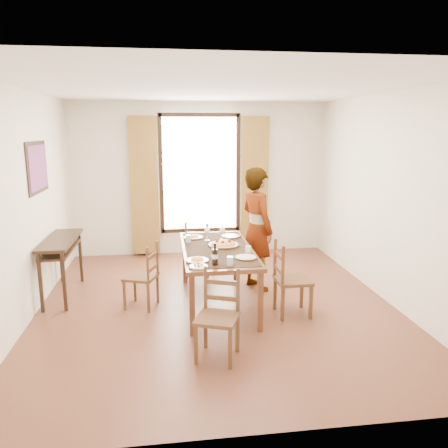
{
  "coord_description": "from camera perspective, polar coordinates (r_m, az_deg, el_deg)",
  "views": [
    {
      "loc": [
        -0.61,
        -5.28,
        2.23
      ],
      "look_at": [
        0.14,
        0.31,
        1.0
      ],
      "focal_mm": 35.0,
      "sensor_mm": 36.0,
      "label": 1
    }
  ],
  "objects": [
    {
      "name": "caprese_plate",
      "position": [
        4.79,
        -3.35,
        -5.42
      ],
      "size": [
        0.2,
        0.2,
        0.04
      ],
      "primitive_type": null,
      "color": "silver",
      "rests_on": "dining_table"
    },
    {
      "name": "plate_ne",
      "position": [
        6.09,
        0.9,
        -1.45
      ],
      "size": [
        0.27,
        0.27,
        0.05
      ],
      "primitive_type": null,
      "color": "silver",
      "rests_on": "dining_table"
    },
    {
      "name": "pasta_platter",
      "position": [
        5.61,
        -0.06,
        -2.4
      ],
      "size": [
        0.4,
        0.4,
        0.1
      ],
      "primitive_type": null,
      "color": "red",
      "rests_on": "dining_table"
    },
    {
      "name": "plate_se",
      "position": [
        5.1,
        2.94,
        -4.2
      ],
      "size": [
        0.27,
        0.27,
        0.05
      ],
      "primitive_type": null,
      "color": "silver",
      "rests_on": "dining_table"
    },
    {
      "name": "ground",
      "position": [
        5.77,
        -1.0,
        -10.45
      ],
      "size": [
        5.0,
        5.0,
        0.0
      ],
      "primitive_type": "plane",
      "color": "#542A1A",
      "rests_on": "ground"
    },
    {
      "name": "wine_glass_a",
      "position": [
        5.15,
        -1.32,
        -3.29
      ],
      "size": [
        0.08,
        0.08,
        0.18
      ],
      "primitive_type": null,
      "color": "white",
      "rests_on": "dining_table"
    },
    {
      "name": "tumbler_c",
      "position": [
        4.83,
        0.78,
        -4.85
      ],
      "size": [
        0.07,
        0.07,
        0.1
      ],
      "primitive_type": "cylinder",
      "color": "silver",
      "rests_on": "dining_table"
    },
    {
      "name": "man",
      "position": [
        6.12,
        4.33,
        -0.66
      ],
      "size": [
        0.9,
        0.82,
        1.73
      ],
      "primitive_type": "imported",
      "rotation": [
        0.0,
        0.0,
        1.92
      ],
      "color": "gray",
      "rests_on": "ground"
    },
    {
      "name": "dining_table",
      "position": [
        5.57,
        -0.9,
        -3.76
      ],
      "size": [
        0.88,
        1.83,
        0.76
      ],
      "color": "brown",
      "rests_on": "ground"
    },
    {
      "name": "chair_south",
      "position": [
        4.4,
        -0.79,
        -12.14
      ],
      "size": [
        0.51,
        0.51,
        0.89
      ],
      "rotation": [
        0.0,
        0.0,
        -0.37
      ],
      "color": "brown",
      "rests_on": "ground"
    },
    {
      "name": "wine_glass_c",
      "position": [
        5.88,
        -2.2,
        -1.31
      ],
      "size": [
        0.08,
        0.08,
        0.18
      ],
      "primitive_type": null,
      "color": "white",
      "rests_on": "dining_table"
    },
    {
      "name": "tumbler_a",
      "position": [
        5.27,
        3.17,
        -3.4
      ],
      "size": [
        0.07,
        0.07,
        0.1
      ],
      "primitive_type": "cylinder",
      "color": "silver",
      "rests_on": "dining_table"
    },
    {
      "name": "room_shell",
      "position": [
        5.49,
        -1.27,
        5.09
      ],
      "size": [
        4.6,
        5.1,
        2.74
      ],
      "color": "beige",
      "rests_on": "ground"
    },
    {
      "name": "console_table",
      "position": [
        6.25,
        -20.56,
        -2.84
      ],
      "size": [
        0.38,
        1.2,
        0.8
      ],
      "color": "#311E10",
      "rests_on": "ground"
    },
    {
      "name": "wine_bottle",
      "position": [
        4.83,
        -1.19,
        -3.96
      ],
      "size": [
        0.07,
        0.07,
        0.25
      ],
      "primitive_type": null,
      "color": "black",
      "rests_on": "dining_table"
    },
    {
      "name": "plate_sw",
      "position": [
        4.99,
        -3.52,
        -4.58
      ],
      "size": [
        0.27,
        0.27,
        0.05
      ],
      "primitive_type": null,
      "color": "silver",
      "rests_on": "dining_table"
    },
    {
      "name": "plate_nw",
      "position": [
        6.04,
        -4.06,
        -1.6
      ],
      "size": [
        0.27,
        0.27,
        0.05
      ],
      "primitive_type": null,
      "color": "silver",
      "rests_on": "dining_table"
    },
    {
      "name": "wine_glass_b",
      "position": [
        5.92,
        -0.22,
        -1.2
      ],
      "size": [
        0.08,
        0.08,
        0.18
      ],
      "primitive_type": null,
      "color": "white",
      "rests_on": "dining_table"
    },
    {
      "name": "chair_east",
      "position": [
        5.39,
        8.65,
        -7.39
      ],
      "size": [
        0.41,
        0.41,
        0.92
      ],
      "rotation": [
        0.0,
        0.0,
        1.58
      ],
      "color": "brown",
      "rests_on": "ground"
    },
    {
      "name": "tumbler_b",
      "position": [
        5.82,
        -4.69,
        -1.92
      ],
      "size": [
        0.07,
        0.07,
        0.1
      ],
      "primitive_type": "cylinder",
      "color": "silver",
      "rests_on": "dining_table"
    },
    {
      "name": "chair_north",
      "position": [
        6.7,
        -3.23,
        -3.53
      ],
      "size": [
        0.5,
        0.5,
        0.87
      ],
      "rotation": [
        0.0,
        0.0,
        2.78
      ],
      "color": "brown",
      "rests_on": "ground"
    },
    {
      "name": "chair_west",
      "position": [
        5.66,
        -10.53,
        -6.91
      ],
      "size": [
        0.48,
        0.48,
        0.84
      ],
      "rotation": [
        0.0,
        0.0,
        -1.92
      ],
      "color": "brown",
      "rests_on": "ground"
    }
  ]
}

